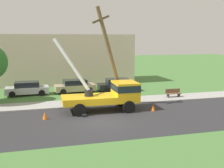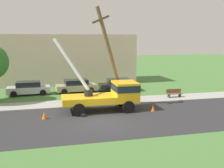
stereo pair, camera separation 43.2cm
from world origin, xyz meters
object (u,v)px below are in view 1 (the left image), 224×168
object	(u,v)px
leaning_utility_pole	(111,57)
parked_sedan_tan	(75,86)
traffic_cone_curbside	(119,103)
utility_truck	(110,94)
parked_sedan_black	(118,85)
park_bench	(173,93)
traffic_cone_ahead	(153,108)
parked_sedan_silver	(27,88)
traffic_cone_behind	(45,116)

from	to	relation	value
leaning_utility_pole	parked_sedan_tan	world-z (taller)	leaning_utility_pole
traffic_cone_curbside	utility_truck	bearing A→B (deg)	-132.58
utility_truck	leaning_utility_pole	bearing A→B (deg)	72.27
utility_truck	parked_sedan_tan	world-z (taller)	utility_truck
parked_sedan_tan	parked_sedan_black	xyz separation A→B (m)	(4.77, -0.41, 0.00)
utility_truck	parked_sedan_black	bearing A→B (deg)	69.57
leaning_utility_pole	traffic_cone_curbside	xyz separation A→B (m)	(0.79, 0.05, -4.11)
utility_truck	park_bench	bearing A→B (deg)	22.38
traffic_cone_ahead	park_bench	distance (m)	5.77
traffic_cone_curbside	parked_sedan_silver	distance (m)	10.66
utility_truck	traffic_cone_curbside	distance (m)	2.09
traffic_cone_ahead	parked_sedan_silver	world-z (taller)	parked_sedan_silver
utility_truck	parked_sedan_silver	bearing A→B (deg)	129.64
leaning_utility_pole	parked_sedan_black	size ratio (longest dim) A/B	1.92
traffic_cone_curbside	parked_sedan_silver	world-z (taller)	parked_sedan_silver
traffic_cone_behind	parked_sedan_silver	bearing A→B (deg)	99.04
parked_sedan_tan	traffic_cone_behind	bearing A→B (deg)	-110.09
parked_sedan_tan	park_bench	size ratio (longest dim) A/B	2.82
traffic_cone_ahead	traffic_cone_behind	xyz separation A→B (m)	(-8.71, -0.14, 0.00)
parked_sedan_black	traffic_cone_behind	bearing A→B (deg)	-131.91
traffic_cone_behind	parked_sedan_tan	xyz separation A→B (m)	(3.54, 9.67, 0.43)
traffic_cone_ahead	traffic_cone_behind	distance (m)	8.71
leaning_utility_pole	traffic_cone_curbside	size ratio (longest dim) A/B	15.31
parked_sedan_tan	parked_sedan_black	size ratio (longest dim) A/B	1.01
leaning_utility_pole	parked_sedan_silver	size ratio (longest dim) A/B	1.94
traffic_cone_curbside	park_bench	xyz separation A→B (m)	(6.18, 1.74, 0.18)
traffic_cone_behind	park_bench	size ratio (longest dim) A/B	0.35
traffic_cone_ahead	traffic_cone_behind	world-z (taller)	same
traffic_cone_ahead	park_bench	world-z (taller)	park_bench
utility_truck	parked_sedan_silver	distance (m)	10.77
leaning_utility_pole	traffic_cone_curbside	world-z (taller)	leaning_utility_pole
utility_truck	park_bench	size ratio (longest dim) A/B	4.22
parked_sedan_black	park_bench	distance (m)	6.62
parked_sedan_black	park_bench	world-z (taller)	parked_sedan_black
traffic_cone_curbside	parked_sedan_black	distance (m)	6.94
utility_truck	traffic_cone_ahead	distance (m)	3.73
utility_truck	parked_sedan_silver	world-z (taller)	utility_truck
parked_sedan_tan	park_bench	distance (m)	10.62
traffic_cone_behind	parked_sedan_tan	bearing A→B (deg)	69.91
leaning_utility_pole	parked_sedan_silver	bearing A→B (deg)	135.90
traffic_cone_curbside	park_bench	bearing A→B (deg)	15.73
leaning_utility_pole	traffic_cone_ahead	xyz separation A→B (m)	(2.97, -2.38, -4.11)
leaning_utility_pole	traffic_cone_behind	bearing A→B (deg)	-156.29
utility_truck	traffic_cone_behind	size ratio (longest dim) A/B	12.07
traffic_cone_ahead	parked_sedan_silver	distance (m)	13.90
traffic_cone_curbside	parked_sedan_silver	bearing A→B (deg)	139.04
leaning_utility_pole	traffic_cone_ahead	size ratio (longest dim) A/B	15.31
leaning_utility_pole	traffic_cone_curbside	bearing A→B (deg)	3.38
traffic_cone_ahead	park_bench	size ratio (longest dim) A/B	0.35
traffic_cone_behind	park_bench	world-z (taller)	park_bench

